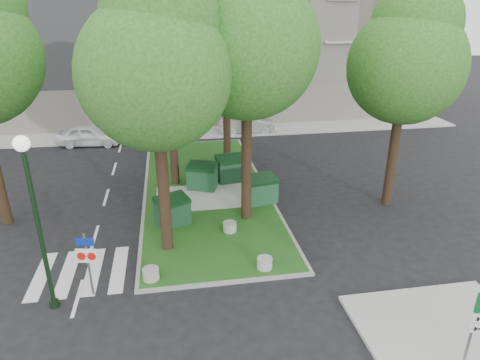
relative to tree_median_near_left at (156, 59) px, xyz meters
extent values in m
plane|color=black|center=(1.41, -2.56, -7.32)|extent=(120.00, 120.00, 0.00)
cube|color=#184B15|center=(1.91, 5.44, -7.26)|extent=(6.00, 16.00, 0.12)
cube|color=gray|center=(1.91, 5.44, -7.27)|extent=(6.30, 16.30, 0.10)
cube|color=#999993|center=(7.91, -6.06, -7.26)|extent=(5.00, 4.00, 0.12)
cube|color=#999993|center=(1.41, 15.94, -7.26)|extent=(42.00, 3.00, 0.12)
cube|color=silver|center=(-2.34, -1.06, -7.31)|extent=(5.00, 3.00, 0.01)
cube|color=#C2AE91|center=(1.41, 23.44, 0.68)|extent=(41.00, 12.00, 16.00)
cylinder|color=black|center=(-0.09, -0.06, -4.24)|extent=(0.44, 0.44, 6.16)
sphere|color=#1B5316|center=(-0.09, -0.06, -0.50)|extent=(5.20, 5.20, 5.20)
sphere|color=#1B5316|center=(0.21, 0.14, 1.26)|extent=(3.90, 3.90, 3.90)
cylinder|color=black|center=(3.41, 1.94, -3.96)|extent=(0.44, 0.44, 6.72)
sphere|color=#1B5316|center=(3.41, 1.94, 0.12)|extent=(5.60, 5.60, 5.60)
cylinder|color=black|center=(0.41, 6.44, -4.38)|extent=(0.44, 0.44, 5.88)
sphere|color=#1B5316|center=(0.41, 6.44, -0.81)|extent=(4.80, 4.80, 4.80)
sphere|color=#1B5316|center=(0.71, 6.64, 0.87)|extent=(3.60, 3.60, 3.60)
cylinder|color=black|center=(3.61, 9.44, -3.82)|extent=(0.44, 0.44, 7.00)
sphere|color=#1B5316|center=(3.61, 9.44, 0.43)|extent=(5.80, 5.80, 5.80)
cylinder|color=black|center=(10.41, 2.44, -4.38)|extent=(0.44, 0.44, 5.88)
sphere|color=#1B5316|center=(10.41, 2.44, -0.81)|extent=(5.00, 5.00, 5.00)
sphere|color=#1B5316|center=(10.71, 2.64, 0.87)|extent=(3.75, 3.75, 3.75)
cube|color=black|center=(0.17, 1.85, -6.67)|extent=(1.61, 1.39, 1.06)
cube|color=black|center=(0.17, 1.85, -6.05)|extent=(1.68, 1.47, 0.31)
cube|color=#113A1E|center=(1.77, 5.50, -6.64)|extent=(1.67, 1.40, 1.11)
cube|color=black|center=(1.77, 5.50, -5.99)|extent=(1.74, 1.48, 0.32)
cube|color=#10361D|center=(3.37, 6.28, -6.62)|extent=(1.60, 1.22, 1.15)
cube|color=black|center=(3.37, 6.28, -5.96)|extent=(1.67, 1.29, 0.33)
cube|color=#134021|center=(4.41, 3.41, -6.65)|extent=(1.55, 1.20, 1.10)
cube|color=black|center=(4.41, 3.41, -6.01)|extent=(1.62, 1.27, 0.32)
cylinder|color=gray|center=(-0.69, -2.06, -6.99)|extent=(0.57, 0.57, 0.41)
cylinder|color=#A09F9B|center=(3.36, -2.06, -7.00)|extent=(0.56, 0.56, 0.40)
cylinder|color=gray|center=(2.50, 0.81, -6.99)|extent=(0.57, 0.57, 0.40)
cylinder|color=gold|center=(4.61, 8.11, -6.87)|extent=(0.37, 0.37, 0.65)
cylinder|color=black|center=(-3.73, -2.87, -4.73)|extent=(0.14, 0.14, 5.18)
cylinder|color=black|center=(-3.73, -2.87, -7.21)|extent=(0.31, 0.31, 0.21)
sphere|color=white|center=(-3.73, -2.87, -1.83)|extent=(0.46, 0.46, 0.46)
cylinder|color=slate|center=(-2.60, -2.45, -6.16)|extent=(0.09, 0.09, 2.32)
cube|color=navy|center=(-2.60, -2.45, -5.28)|extent=(0.60, 0.15, 0.28)
cube|color=white|center=(-2.60, -2.45, -5.79)|extent=(0.69, 0.17, 0.51)
cylinder|color=red|center=(-2.77, -2.45, -5.79)|extent=(0.28, 0.08, 0.28)
cylinder|color=red|center=(-2.43, -2.45, -5.79)|extent=(0.28, 0.08, 0.28)
cylinder|color=slate|center=(7.50, -7.43, -5.98)|extent=(0.09, 0.09, 2.43)
imported|color=white|center=(-5.14, 14.32, -6.61)|extent=(4.31, 2.08, 1.42)
imported|color=#A3A7AB|center=(5.98, 15.46, -6.62)|extent=(4.26, 1.58, 1.39)
camera|label=1|loc=(0.30, -14.84, 1.75)|focal=32.00mm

